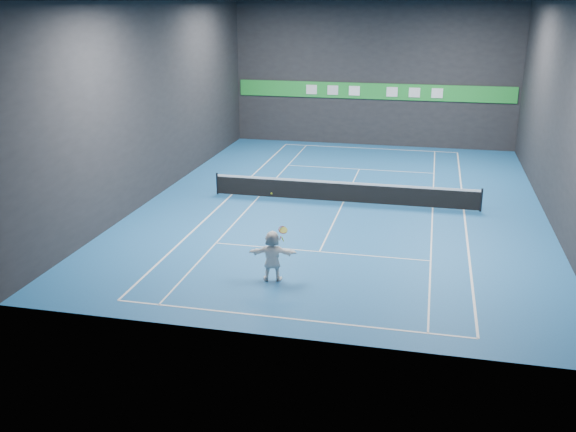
% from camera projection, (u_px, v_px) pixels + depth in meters
% --- Properties ---
extents(ground, '(26.00, 26.00, 0.00)m').
position_uv_depth(ground, '(343.00, 202.00, 30.10)').
color(ground, '#1B5998').
rests_on(ground, ground).
extents(ceiling, '(26.00, 26.00, 0.00)m').
position_uv_depth(ceiling, '(349.00, 0.00, 27.23)').
color(ceiling, black).
rests_on(ceiling, ground).
extents(wall_back, '(18.00, 0.10, 9.00)m').
position_uv_depth(wall_back, '(374.00, 75.00, 40.68)').
color(wall_back, black).
rests_on(wall_back, ground).
extents(wall_front, '(18.00, 0.10, 9.00)m').
position_uv_depth(wall_front, '(278.00, 183.00, 16.64)').
color(wall_front, black).
rests_on(wall_front, ground).
extents(wall_left, '(0.10, 26.00, 9.00)m').
position_uv_depth(wall_left, '(158.00, 100.00, 30.54)').
color(wall_left, black).
rests_on(wall_left, ground).
extents(wall_right, '(0.10, 26.00, 9.00)m').
position_uv_depth(wall_right, '(560.00, 114.00, 26.78)').
color(wall_right, black).
rests_on(wall_right, ground).
extents(baseline_near, '(10.98, 0.08, 0.01)m').
position_uv_depth(baseline_near, '(287.00, 318.00, 19.10)').
color(baseline_near, white).
rests_on(baseline_near, ground).
extents(baseline_far, '(10.98, 0.08, 0.01)m').
position_uv_depth(baseline_far, '(369.00, 148.00, 41.09)').
color(baseline_far, white).
rests_on(baseline_far, ground).
extents(sideline_doubles_left, '(0.08, 23.78, 0.01)m').
position_uv_depth(sideline_doubles_left, '(232.00, 195.00, 31.24)').
color(sideline_doubles_left, white).
rests_on(sideline_doubles_left, ground).
extents(sideline_doubles_right, '(0.08, 23.78, 0.01)m').
position_uv_depth(sideline_doubles_right, '(464.00, 210.00, 28.95)').
color(sideline_doubles_right, white).
rests_on(sideline_doubles_right, ground).
extents(sideline_singles_left, '(0.06, 23.78, 0.01)m').
position_uv_depth(sideline_singles_left, '(259.00, 197.00, 30.95)').
color(sideline_singles_left, white).
rests_on(sideline_singles_left, ground).
extents(sideline_singles_right, '(0.06, 23.78, 0.01)m').
position_uv_depth(sideline_singles_right, '(433.00, 208.00, 29.24)').
color(sideline_singles_right, white).
rests_on(sideline_singles_right, ground).
extents(service_line_near, '(8.23, 0.06, 0.01)m').
position_uv_depth(service_line_near, '(319.00, 252.00, 24.18)').
color(service_line_near, white).
rests_on(service_line_near, ground).
extents(service_line_far, '(8.23, 0.06, 0.01)m').
position_uv_depth(service_line_far, '(359.00, 169.00, 36.01)').
color(service_line_far, white).
rests_on(service_line_far, ground).
extents(center_service_line, '(0.06, 12.80, 0.01)m').
position_uv_depth(center_service_line, '(343.00, 202.00, 30.09)').
color(center_service_line, white).
rests_on(center_service_line, ground).
extents(player, '(1.68, 0.76, 1.75)m').
position_uv_depth(player, '(272.00, 256.00, 21.48)').
color(player, white).
rests_on(player, ground).
extents(tennis_ball, '(0.06, 0.06, 0.06)m').
position_uv_depth(tennis_ball, '(271.00, 193.00, 20.96)').
color(tennis_ball, '#CCE726').
rests_on(tennis_ball, player).
extents(tennis_net, '(12.50, 0.10, 1.07)m').
position_uv_depth(tennis_net, '(344.00, 191.00, 29.92)').
color(tennis_net, black).
rests_on(tennis_net, ground).
extents(sponsor_banner, '(17.64, 0.11, 1.00)m').
position_uv_depth(sponsor_banner, '(373.00, 91.00, 40.94)').
color(sponsor_banner, green).
rests_on(sponsor_banner, wall_back).
extents(tennis_racket, '(0.41, 0.38, 0.55)m').
position_uv_depth(tennis_racket, '(283.00, 231.00, 21.17)').
color(tennis_racket, red).
rests_on(tennis_racket, player).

